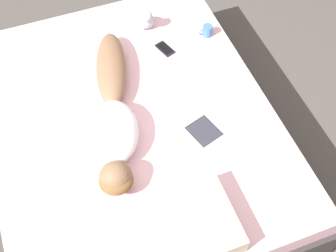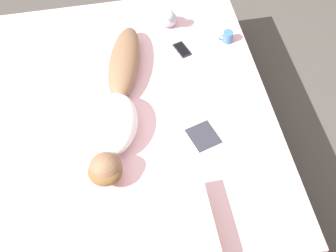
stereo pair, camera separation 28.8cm
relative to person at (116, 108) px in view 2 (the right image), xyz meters
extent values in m
plane|color=#4C4742|center=(-0.10, -0.01, -0.61)|extent=(12.00, 12.00, 0.00)
cube|color=#383333|center=(-0.10, -0.01, -0.43)|extent=(1.85, 2.25, 0.36)
cube|color=beige|center=(-0.10, -0.01, -0.17)|extent=(1.79, 2.19, 0.16)
ellipsoid|color=brown|center=(-0.10, -0.39, -0.01)|extent=(0.36, 0.68, 0.15)
ellipsoid|color=white|center=(0.03, 0.12, 0.00)|extent=(0.40, 0.52, 0.18)
ellipsoid|color=brown|center=(0.12, 0.45, 0.01)|extent=(0.24, 0.23, 0.11)
sphere|color=brown|center=(0.11, 0.42, 0.01)|extent=(0.19, 0.19, 0.19)
cube|color=white|center=(-0.75, 0.18, -0.08)|extent=(0.33, 0.34, 0.01)
cube|color=white|center=(-0.51, 0.26, -0.08)|extent=(0.33, 0.34, 0.01)
cube|color=#2D2D38|center=(-0.51, 0.26, -0.08)|extent=(0.22, 0.23, 0.00)
cylinder|color=teal|center=(-0.86, -0.52, -0.04)|extent=(0.07, 0.07, 0.09)
cylinder|color=black|center=(-0.86, -0.52, -0.01)|extent=(0.06, 0.06, 0.01)
torus|color=teal|center=(-0.82, -0.52, -0.04)|extent=(0.05, 0.01, 0.05)
cube|color=black|center=(-0.53, -0.50, -0.08)|extent=(0.12, 0.17, 0.01)
cube|color=black|center=(-0.53, -0.50, -0.08)|extent=(0.10, 0.14, 0.00)
ellipsoid|color=#B2BCCC|center=(-0.47, -0.77, -0.03)|extent=(0.14, 0.12, 0.12)
sphere|color=#B2BCCC|center=(-0.47, -0.72, 0.06)|extent=(0.08, 0.08, 0.08)
cube|color=beige|center=(-0.13, 0.83, -0.02)|extent=(0.56, 0.44, 0.13)
camera|label=1|loc=(0.29, 1.72, 2.33)|focal=50.00mm
camera|label=2|loc=(0.01, 1.79, 2.33)|focal=50.00mm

